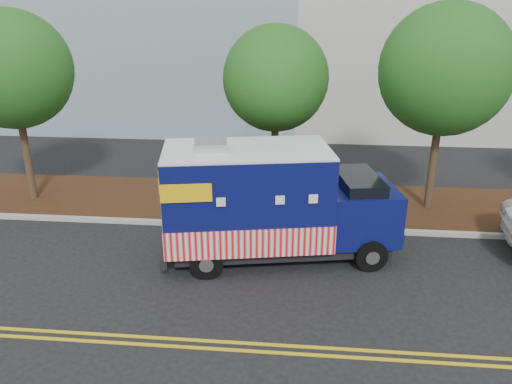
{
  "coord_description": "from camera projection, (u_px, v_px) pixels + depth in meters",
  "views": [
    {
      "loc": [
        2.36,
        -13.29,
        6.94
      ],
      "look_at": [
        1.05,
        0.6,
        1.58
      ],
      "focal_mm": 35.0,
      "sensor_mm": 36.0,
      "label": 1
    }
  ],
  "objects": [
    {
      "name": "tree_c",
      "position": [
        445.0,
        70.0,
        15.88
      ],
      "size": [
        4.23,
        4.23,
        6.99
      ],
      "color": "#38281C",
      "rests_on": "ground"
    },
    {
      "name": "food_truck",
      "position": [
        268.0,
        205.0,
        13.99
      ],
      "size": [
        6.91,
        3.58,
        3.47
      ],
      "rotation": [
        0.0,
        0.0,
        0.19
      ],
      "color": "black",
      "rests_on": "ground"
    },
    {
      "name": "tree_b",
      "position": [
        276.0,
        79.0,
        16.85
      ],
      "size": [
        3.59,
        3.59,
        6.28
      ],
      "color": "#38281C",
      "rests_on": "ground"
    },
    {
      "name": "sign_post",
      "position": [
        198.0,
        186.0,
        16.55
      ],
      "size": [
        0.06,
        0.06,
        2.4
      ],
      "primitive_type": "cube",
      "color": "#473828",
      "rests_on": "ground"
    },
    {
      "name": "mulch_strip",
      "position": [
        235.0,
        201.0,
        18.28
      ],
      "size": [
        120.0,
        4.0,
        0.15
      ],
      "primitive_type": "cube",
      "color": "black",
      "rests_on": "ground"
    },
    {
      "name": "curb",
      "position": [
        226.0,
        225.0,
        16.32
      ],
      "size": [
        120.0,
        0.18,
        0.15
      ],
      "primitive_type": "cube",
      "color": "#9E9E99",
      "rests_on": "ground"
    },
    {
      "name": "centerline_far",
      "position": [
        184.0,
        347.0,
        10.68
      ],
      "size": [
        120.0,
        0.1,
        0.01
      ],
      "primitive_type": "cube",
      "color": "gold",
      "rests_on": "ground"
    },
    {
      "name": "tree_a",
      "position": [
        12.0,
        70.0,
        16.72
      ],
      "size": [
        3.99,
        3.99,
        6.78
      ],
      "color": "#38281C",
      "rests_on": "ground"
    },
    {
      "name": "ground",
      "position": [
        220.0,
        247.0,
        15.05
      ],
      "size": [
        120.0,
        120.0,
        0.0
      ],
      "primitive_type": "plane",
      "color": "black",
      "rests_on": "ground"
    },
    {
      "name": "centerline_near",
      "position": [
        187.0,
        340.0,
        10.91
      ],
      "size": [
        120.0,
        0.1,
        0.01
      ],
      "primitive_type": "cube",
      "color": "gold",
      "rests_on": "ground"
    }
  ]
}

